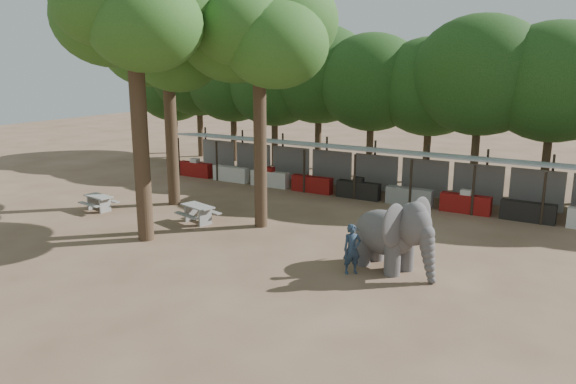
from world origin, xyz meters
The scene contains 10 objects.
ground centered at (0.00, 0.00, 0.00)m, with size 100.00×100.00×0.00m, color brown.
vendor_stalls centered at (0.00, 13.84, 1.18)m, with size 28.00×2.99×2.80m.
yard_tree_left centered at (-9.13, 7.19, 8.20)m, with size 7.10×6.90×11.02m.
yard_tree_center centered at (-6.13, 2.19, 9.21)m, with size 7.10×6.90×12.04m.
yard_tree_back centered at (-3.13, 6.19, 8.54)m, with size 7.10×6.90×11.36m.
backdrop_trees centered at (0.00, 19.00, 5.51)m, with size 46.46×5.95×8.33m.
elephant centered at (3.93, 3.95, 1.32)m, with size 3.55×2.63×2.63m.
handler centered at (2.81, 2.92, 0.88)m, with size 0.63×0.42×1.75m, color #26384C.
picnic_table_near centered at (-11.24, 4.10, 0.49)m, with size 1.67×1.54×0.75m.
picnic_table_far centered at (-5.72, 4.96, 0.53)m, with size 1.96×1.84×0.82m.
Camera 1 is at (10.35, -13.83, 7.20)m, focal length 35.00 mm.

